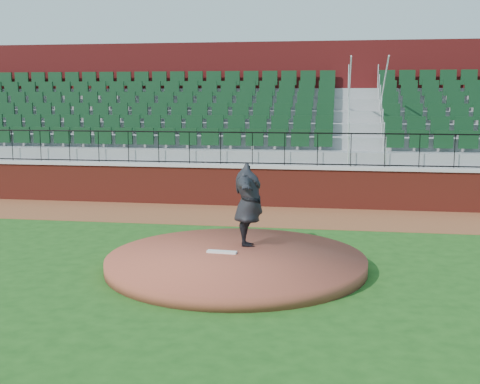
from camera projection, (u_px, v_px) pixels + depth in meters
name	position (u px, v px, depth m)	size (l,w,h in m)	color
ground	(228.00, 267.00, 12.44)	(90.00, 90.00, 0.00)	#1A4814
warning_track	(262.00, 216.00, 17.71)	(34.00, 3.20, 0.01)	brown
field_wall	(268.00, 187.00, 19.17)	(34.00, 0.35, 1.20)	maroon
wall_cap	(268.00, 167.00, 19.07)	(34.00, 0.45, 0.10)	#B7B7B7
wall_railing	(268.00, 149.00, 18.99)	(34.00, 0.05, 1.00)	black
seating_stands	(277.00, 128.00, 21.57)	(34.00, 5.10, 4.60)	gray
concourse_wall	(285.00, 113.00, 24.23)	(34.00, 0.50, 5.50)	maroon
pitchers_mound	(236.00, 262.00, 12.32)	(5.20, 5.20, 0.25)	brown
pitching_rubber	(222.00, 252.00, 12.54)	(0.61, 0.15, 0.04)	white
pitcher	(248.00, 205.00, 13.01)	(2.19, 0.59, 1.78)	black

